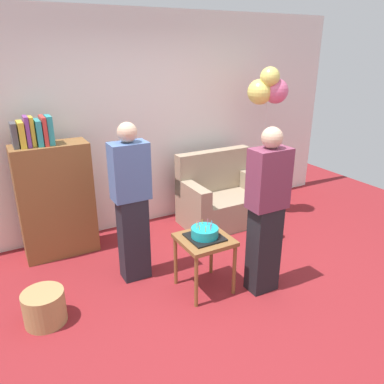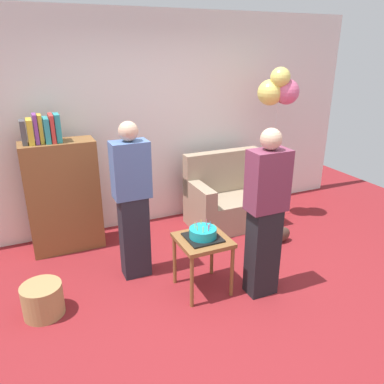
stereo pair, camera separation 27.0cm
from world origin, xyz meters
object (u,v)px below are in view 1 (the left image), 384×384
person_holding_cake (266,212)px  handbag (274,232)px  couch (221,198)px  birthday_cake (205,233)px  wicker_basket (44,307)px  person_blowing_candles (132,203)px  balloon_bunch (268,89)px  bookshelf (55,197)px  side_table (205,246)px

person_holding_cake → handbag: 1.32m
couch → handbag: size_ratio=3.93×
couch → birthday_cake: (-0.99, -1.23, 0.28)m
wicker_basket → handbag: size_ratio=1.29×
person_blowing_candles → balloon_bunch: size_ratio=0.80×
couch → bookshelf: 2.13m
handbag → balloon_bunch: balloon_bunch is taller
side_table → couch: bearing=51.2°
person_holding_cake → balloon_bunch: bearing=-118.9°
handbag → person_holding_cake: bearing=-136.7°
person_holding_cake → side_table: bearing=-19.5°
balloon_bunch → birthday_cake: bearing=-144.9°
side_table → person_holding_cake: bearing=-28.4°
side_table → bookshelf: bearing=127.5°
bookshelf → wicker_basket: 1.36m
couch → person_blowing_candles: 1.73m
birthday_cake → side_table: bearing=155.9°
bookshelf → wicker_basket: size_ratio=4.47×
birthday_cake → bookshelf: bearing=127.5°
side_table → birthday_cake: (0.00, -0.00, 0.13)m
person_blowing_candles → balloon_bunch: balloon_bunch is taller
person_holding_cake → handbag: person_holding_cake is taller
person_blowing_candles → person_holding_cake: (1.02, -0.81, 0.00)m
couch → wicker_basket: size_ratio=3.06×
couch → side_table: couch is taller
person_holding_cake → birthday_cake: bearing=-19.5°
couch → handbag: couch is taller
couch → person_holding_cake: bearing=-108.1°
person_holding_cake → wicker_basket: person_holding_cake is taller
bookshelf → wicker_basket: bookshelf is taller
handbag → balloon_bunch: 1.80m
birthday_cake → person_blowing_candles: 0.78m
side_table → handbag: size_ratio=2.02×
handbag → birthday_cake: bearing=-159.7°
side_table → wicker_basket: bearing=170.6°
side_table → balloon_bunch: (1.57, 1.10, 1.29)m
bookshelf → person_blowing_candles: person_blowing_candles is taller
bookshelf → balloon_bunch: 2.90m
couch → person_holding_cake: person_holding_cake is taller
birthday_cake → balloon_bunch: balloon_bunch is taller
couch → wicker_basket: (-2.46, -0.99, -0.19)m
handbag → wicker_basket: bearing=-175.2°
wicker_basket → couch: bearing=21.9°
wicker_basket → balloon_bunch: size_ratio=0.18×
birthday_cake → wicker_basket: bearing=170.6°
couch → bookshelf: bookshelf is taller
couch → birthday_cake: 1.61m
birthday_cake → person_holding_cake: size_ratio=0.20×
side_table → person_holding_cake: (0.50, -0.27, 0.35)m
bookshelf → side_table: bookshelf is taller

